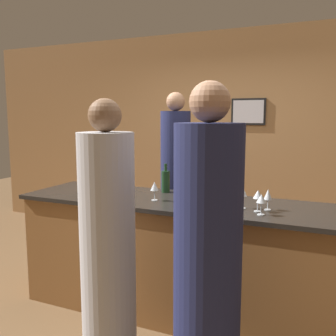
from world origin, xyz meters
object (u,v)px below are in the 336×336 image
(bartender, at_px, (175,191))
(guest_0, at_px, (207,261))
(wine_bottle_1, at_px, (166,181))
(wine_bottle_0, at_px, (83,184))
(guest_1, at_px, (108,249))

(bartender, distance_m, guest_0, 1.83)
(bartender, relative_size, wine_bottle_1, 7.27)
(wine_bottle_0, distance_m, wine_bottle_1, 0.74)
(wine_bottle_0, bearing_deg, guest_0, -26.97)
(wine_bottle_0, xyz_separation_m, wine_bottle_1, (0.60, 0.44, -0.00))
(guest_0, xyz_separation_m, guest_1, (-0.69, 0.02, -0.03))
(guest_0, relative_size, wine_bottle_0, 7.10)
(wine_bottle_0, bearing_deg, bartender, 61.38)
(guest_0, height_order, guest_1, guest_0)
(wine_bottle_1, bearing_deg, bartender, 101.90)
(bartender, relative_size, wine_bottle_0, 7.29)
(bartender, xyz_separation_m, wine_bottle_1, (0.10, -0.48, 0.19))
(bartender, bearing_deg, wine_bottle_1, 101.90)
(guest_0, distance_m, wine_bottle_0, 1.55)
(guest_0, relative_size, guest_1, 1.04)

